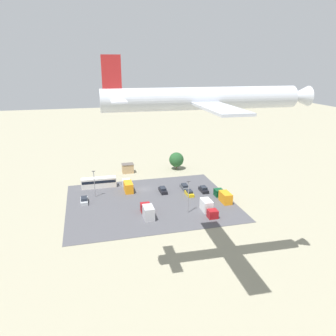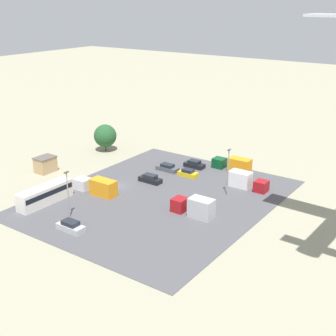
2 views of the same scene
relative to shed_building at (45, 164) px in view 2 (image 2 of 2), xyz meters
The scene contains 16 objects.
ground_plane 17.77m from the shed_building, 98.53° to the left, with size 400.00×400.00×0.00m, color gray.
parking_lot_surface 27.60m from the shed_building, 95.46° to the left, with size 45.80×37.30×0.08m.
shed_building is the anchor object (origin of this frame).
bus 16.42m from the shed_building, 48.99° to the left, with size 10.78×2.61×3.18m.
parked_car_0 31.13m from the shed_building, 129.76° to the left, with size 1.96×4.41×1.60m.
parked_car_1 29.59m from the shed_building, 120.06° to the left, with size 1.85×4.02×1.51m.
parked_car_2 22.75m from the shed_building, 110.00° to the left, with size 1.88×4.70×1.59m.
parked_car_3 28.13m from the shed_building, 56.75° to the left, with size 1.99×4.72×1.60m.
parked_car_4 25.31m from the shed_building, 126.32° to the left, with size 1.92×4.80×1.49m.
parked_truck_0 41.17m from the shed_building, 112.81° to the left, with size 2.42×7.55×2.99m.
parked_truck_1 39.15m from the shed_building, 126.05° to the left, with size 2.39×8.33×2.91m.
parked_truck_2 36.45m from the shed_building, 90.28° to the left, with size 2.50×7.44×3.28m.
parked_truck_3 16.93m from the shed_building, 82.41° to the left, with size 2.42×9.07×2.95m.
tree_near_shed 18.00m from the shed_building, behind, with size 5.32×5.32×6.33m.
light_pole_lot_centre 38.42m from the shed_building, 106.50° to the left, with size 0.90×0.28×8.79m.
light_pole_lot_edge 23.56m from the shed_building, 58.42° to the left, with size 0.90×0.28×7.98m.
Camera 2 is at (62.38, 55.81, 34.06)m, focal length 50.00 mm.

